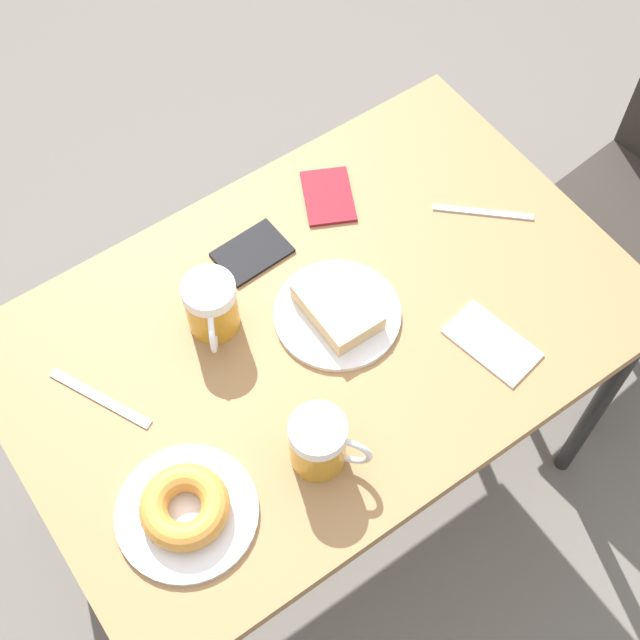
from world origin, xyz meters
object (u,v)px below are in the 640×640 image
(napkin_folded, at_px, (492,343))
(passport_near_edge, at_px, (328,196))
(beer_mug_center, at_px, (320,443))
(fork, at_px, (483,212))
(beer_mug_left, at_px, (211,306))
(passport_far_edge, at_px, (252,252))
(plate_with_donut, at_px, (186,509))
(plate_with_cake, at_px, (336,309))
(knife, at_px, (100,398))

(napkin_folded, height_order, passport_near_edge, passport_near_edge)
(beer_mug_center, distance_m, fork, 0.56)
(beer_mug_left, distance_m, passport_far_edge, 0.16)
(fork, distance_m, passport_near_edge, 0.28)
(beer_mug_center, relative_size, fork, 0.79)
(plate_with_donut, height_order, beer_mug_center, beer_mug_center)
(plate_with_cake, height_order, beer_mug_center, beer_mug_center)
(plate_with_cake, xyz_separation_m, beer_mug_center, (0.20, -0.17, 0.04))
(beer_mug_center, height_order, knife, beer_mug_center)
(beer_mug_left, bearing_deg, napkin_folded, 50.21)
(fork, relative_size, passport_near_edge, 0.94)
(plate_with_cake, height_order, fork, plate_with_cake)
(beer_mug_center, relative_size, napkin_folded, 0.68)
(plate_with_cake, relative_size, passport_near_edge, 1.43)
(plate_with_cake, height_order, napkin_folded, plate_with_cake)
(napkin_folded, distance_m, passport_far_edge, 0.45)
(plate_with_donut, xyz_separation_m, beer_mug_center, (0.04, 0.22, 0.03))
(passport_near_edge, distance_m, passport_far_edge, 0.18)
(plate_with_cake, xyz_separation_m, beer_mug_left, (-0.10, -0.18, 0.04))
(beer_mug_left, relative_size, passport_near_edge, 0.80)
(plate_with_donut, height_order, fork, plate_with_donut)
(plate_with_cake, xyz_separation_m, fork, (-0.02, 0.34, -0.01))
(napkin_folded, height_order, passport_far_edge, passport_far_edge)
(passport_near_edge, bearing_deg, fork, 47.75)
(beer_mug_center, xyz_separation_m, passport_far_edge, (-0.38, 0.12, -0.05))
(plate_with_cake, bearing_deg, beer_mug_left, -119.53)
(fork, bearing_deg, plate_with_cake, -86.66)
(beer_mug_center, xyz_separation_m, napkin_folded, (0.00, 0.35, -0.05))
(fork, bearing_deg, passport_far_edge, -112.90)
(plate_with_cake, distance_m, fork, 0.35)
(beer_mug_center, distance_m, passport_near_edge, 0.51)
(plate_with_cake, xyz_separation_m, passport_far_edge, (-0.19, -0.05, -0.01))
(knife, bearing_deg, passport_far_edge, 105.47)
(beer_mug_left, distance_m, fork, 0.53)
(plate_with_cake, height_order, knife, plate_with_cake)
(beer_mug_center, bearing_deg, fork, 112.79)
(passport_near_edge, relative_size, passport_far_edge, 1.17)
(beer_mug_left, distance_m, beer_mug_center, 0.30)
(knife, distance_m, passport_near_edge, 0.55)
(plate_with_donut, bearing_deg, beer_mug_left, 141.19)
(napkin_folded, relative_size, passport_near_edge, 1.09)
(napkin_folded, distance_m, knife, 0.65)
(beer_mug_left, height_order, napkin_folded, beer_mug_left)
(plate_with_donut, distance_m, knife, 0.25)
(plate_with_cake, bearing_deg, beer_mug_center, -41.05)
(beer_mug_left, xyz_separation_m, passport_far_edge, (-0.09, 0.13, -0.05))
(napkin_folded, bearing_deg, beer_mug_left, -129.79)
(plate_with_cake, height_order, passport_far_edge, plate_with_cake)
(passport_far_edge, bearing_deg, plate_with_donut, -44.55)
(plate_with_donut, xyz_separation_m, fork, (-0.18, 0.73, -0.02))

